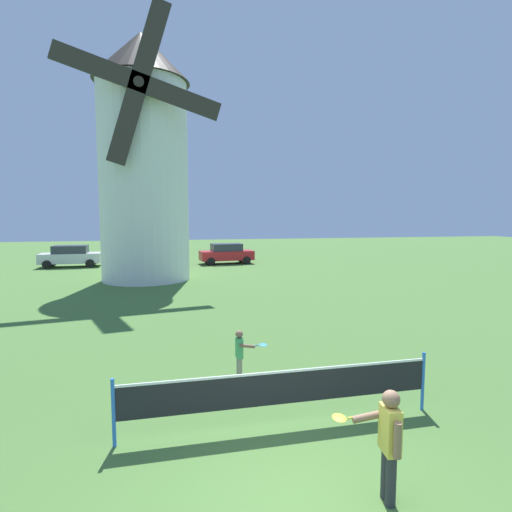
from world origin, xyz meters
TOP-DOWN VIEW (x-y plane):
  - ground_plane at (0.00, 0.00)m, footprint 120.00×120.00m
  - windmill at (-2.71, 19.08)m, footprint 8.05×5.62m
  - tennis_net at (0.28, 1.75)m, footprint 5.53×0.06m
  - player_near at (1.06, -0.30)m, footprint 0.78×0.64m
  - player_far at (-0.04, 3.87)m, footprint 0.69×0.44m
  - parked_car_silver at (-8.34, 26.47)m, footprint 4.17×1.99m
  - parked_car_green at (-2.71, 27.06)m, footprint 3.86×1.98m
  - parked_car_red at (2.97, 25.98)m, footprint 4.19×2.16m

SIDE VIEW (x-z plane):
  - ground_plane at x=0.00m, z-range 0.00..0.00m
  - player_far at x=-0.04m, z-range 0.08..1.19m
  - tennis_net at x=0.28m, z-range 0.14..1.24m
  - parked_car_green at x=-2.71m, z-range 0.03..1.59m
  - parked_car_red at x=2.97m, z-range 0.03..1.59m
  - parked_car_silver at x=-8.34m, z-range 0.03..1.59m
  - player_near at x=1.06m, z-range 0.10..1.56m
  - windmill at x=-2.71m, z-range -0.04..14.09m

